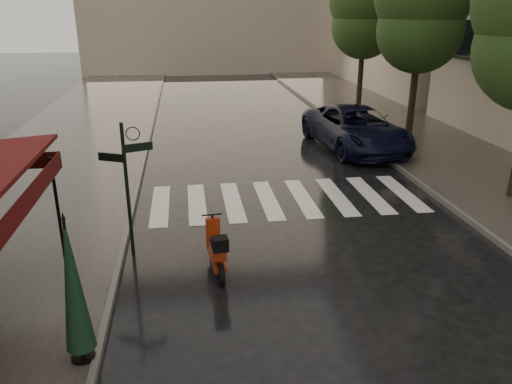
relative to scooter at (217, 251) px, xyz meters
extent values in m
plane|color=black|center=(-0.67, -1.92, -0.51)|extent=(120.00, 120.00, 0.00)
cube|color=#38332D|center=(-5.17, 10.08, -0.45)|extent=(6.00, 60.00, 0.12)
cube|color=#38332D|center=(9.58, 10.08, -0.45)|extent=(5.50, 60.00, 0.12)
cube|color=#595651|center=(-2.12, 10.08, -0.44)|extent=(0.12, 60.00, 0.16)
cube|color=#595651|center=(6.78, 10.08, -0.44)|extent=(0.12, 60.00, 0.16)
cube|color=silver|center=(-1.37, 4.08, -0.51)|extent=(0.50, 3.20, 0.01)
cube|color=silver|center=(-0.32, 4.08, -0.51)|extent=(0.50, 3.20, 0.01)
cube|color=silver|center=(0.73, 4.08, -0.51)|extent=(0.50, 3.20, 0.01)
cube|color=silver|center=(1.78, 4.08, -0.51)|extent=(0.50, 3.20, 0.01)
cube|color=silver|center=(2.83, 4.08, -0.51)|extent=(0.50, 3.20, 0.01)
cube|color=silver|center=(3.88, 4.08, -0.51)|extent=(0.50, 3.20, 0.01)
cube|color=silver|center=(4.93, 4.08, -0.51)|extent=(0.50, 3.20, 0.01)
cube|color=silver|center=(5.98, 4.08, -0.51)|extent=(0.50, 3.20, 0.01)
cube|color=#480A0E|center=(-3.19, -2.42, 1.84)|extent=(0.04, 7.00, 0.35)
cylinder|color=black|center=(-3.32, 0.83, 0.78)|extent=(0.07, 0.07, 2.35)
cylinder|color=black|center=(-1.87, 1.08, 1.04)|extent=(0.08, 0.08, 3.10)
cube|color=black|center=(-1.57, 1.08, 2.04)|extent=(0.62, 0.26, 0.18)
cube|color=black|center=(-2.15, 1.08, 1.84)|extent=(0.56, 0.29, 0.18)
cylinder|color=black|center=(8.83, 10.08, 1.85)|extent=(0.28, 0.28, 4.48)
sphere|color=#1B3413|center=(8.83, 10.08, 4.01)|extent=(3.40, 3.40, 3.40)
cylinder|color=black|center=(9.03, 17.08, 1.79)|extent=(0.28, 0.28, 4.37)
sphere|color=#1B3413|center=(9.03, 17.08, 3.90)|extent=(3.40, 3.40, 3.40)
cylinder|color=black|center=(0.05, -0.54, -0.28)|extent=(0.14, 0.47, 0.47)
cylinder|color=black|center=(-0.06, 0.66, -0.28)|extent=(0.14, 0.47, 0.47)
cube|color=maroon|center=(-0.01, 0.08, -0.20)|extent=(0.38, 1.28, 0.10)
cube|color=maroon|center=(0.01, -0.16, 0.09)|extent=(0.34, 0.56, 0.27)
cube|color=maroon|center=(-0.04, 0.52, 0.17)|extent=(0.32, 0.14, 0.73)
cylinder|color=black|center=(-0.05, 0.62, 0.57)|extent=(0.45, 0.07, 0.03)
cube|color=black|center=(0.04, -0.52, 0.41)|extent=(0.33, 0.32, 0.27)
imported|color=black|center=(6.18, 9.23, 0.32)|extent=(3.40, 6.23, 1.66)
cylinder|color=black|center=(-2.32, -2.66, -0.37)|extent=(0.38, 0.38, 0.05)
cylinder|color=black|center=(-2.32, -2.66, 0.84)|extent=(0.04, 0.04, 2.36)
cone|color=black|center=(-2.32, -2.66, 0.95)|extent=(0.46, 0.46, 2.24)
camera|label=1|loc=(-0.52, -9.51, 4.86)|focal=35.00mm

